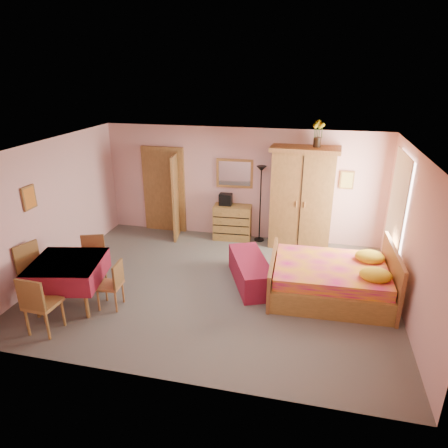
% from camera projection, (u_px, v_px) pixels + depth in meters
% --- Properties ---
extents(floor, '(6.50, 6.50, 0.00)m').
position_uv_depth(floor, '(215.00, 286.00, 7.51)').
color(floor, slate).
rests_on(floor, ground).
extents(ceiling, '(6.50, 6.50, 0.00)m').
position_uv_depth(ceiling, '(214.00, 148.00, 6.56)').
color(ceiling, brown).
rests_on(ceiling, wall_back).
extents(wall_back, '(6.50, 0.10, 2.60)m').
position_uv_depth(wall_back, '(241.00, 184.00, 9.30)').
color(wall_back, '#DCA19F').
rests_on(wall_back, floor).
extents(wall_front, '(6.50, 0.10, 2.60)m').
position_uv_depth(wall_front, '(163.00, 295.00, 4.77)').
color(wall_front, '#DCA19F').
rests_on(wall_front, floor).
extents(wall_left, '(0.10, 5.00, 2.60)m').
position_uv_depth(wall_left, '(52.00, 208.00, 7.71)').
color(wall_left, '#DCA19F').
rests_on(wall_left, floor).
extents(wall_right, '(0.10, 5.00, 2.60)m').
position_uv_depth(wall_right, '(412.00, 238.00, 6.35)').
color(wall_right, '#DCA19F').
rests_on(wall_right, floor).
extents(doorway, '(1.06, 0.12, 2.15)m').
position_uv_depth(doorway, '(164.00, 190.00, 9.77)').
color(doorway, '#9E6B35').
rests_on(doorway, floor).
extents(window, '(0.08, 1.40, 1.95)m').
position_uv_depth(window, '(398.00, 205.00, 7.39)').
color(window, white).
rests_on(window, wall_right).
extents(picture_left, '(0.04, 0.32, 0.42)m').
position_uv_depth(picture_left, '(29.00, 198.00, 7.01)').
color(picture_left, orange).
rests_on(picture_left, wall_left).
extents(picture_back, '(0.30, 0.04, 0.40)m').
position_uv_depth(picture_back, '(347.00, 180.00, 8.69)').
color(picture_back, '#D8BF59').
rests_on(picture_back, wall_back).
extents(chest_of_drawers, '(0.90, 0.49, 0.83)m').
position_uv_depth(chest_of_drawers, '(232.00, 222.00, 9.45)').
color(chest_of_drawers, olive).
rests_on(chest_of_drawers, floor).
extents(wall_mirror, '(0.86, 0.09, 0.68)m').
position_uv_depth(wall_mirror, '(235.00, 173.00, 9.23)').
color(wall_mirror, silver).
rests_on(wall_mirror, wall_back).
extents(stereo, '(0.30, 0.22, 0.27)m').
position_uv_depth(stereo, '(226.00, 199.00, 9.31)').
color(stereo, black).
rests_on(stereo, chest_of_drawers).
extents(floor_lamp, '(0.27, 0.27, 1.79)m').
position_uv_depth(floor_lamp, '(260.00, 204.00, 9.17)').
color(floor_lamp, black).
rests_on(floor_lamp, floor).
extents(wardrobe, '(1.49, 0.82, 2.28)m').
position_uv_depth(wardrobe, '(302.00, 198.00, 8.80)').
color(wardrobe, '#9C6A34').
rests_on(wardrobe, floor).
extents(sunflower_vase, '(0.24, 0.24, 0.55)m').
position_uv_depth(sunflower_vase, '(318.00, 134.00, 8.24)').
color(sunflower_vase, gold).
rests_on(sunflower_vase, wardrobe).
extents(bed, '(2.18, 1.75, 0.99)m').
position_uv_depth(bed, '(330.00, 270.00, 7.05)').
color(bed, '#CB1373').
rests_on(bed, floor).
extents(bench, '(1.09, 1.61, 0.50)m').
position_uv_depth(bench, '(250.00, 271.00, 7.53)').
color(bench, maroon).
rests_on(bench, floor).
extents(dining_table, '(1.33, 1.33, 0.82)m').
position_uv_depth(dining_table, '(70.00, 283.00, 6.80)').
color(dining_table, maroon).
rests_on(dining_table, floor).
extents(chair_south, '(0.47, 0.47, 0.99)m').
position_uv_depth(chair_south, '(43.00, 303.00, 6.07)').
color(chair_south, '#A27137').
rests_on(chair_south, floor).
extents(chair_north, '(0.54, 0.54, 0.93)m').
position_uv_depth(chair_north, '(93.00, 262.00, 7.41)').
color(chair_north, '#956032').
rests_on(chair_north, floor).
extents(chair_west, '(0.58, 0.58, 1.01)m').
position_uv_depth(chair_west, '(37.00, 272.00, 6.95)').
color(chair_west, olive).
rests_on(chair_west, floor).
extents(chair_east, '(0.41, 0.41, 0.84)m').
position_uv_depth(chair_east, '(110.00, 285.00, 6.72)').
color(chair_east, '#AB6B39').
rests_on(chair_east, floor).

